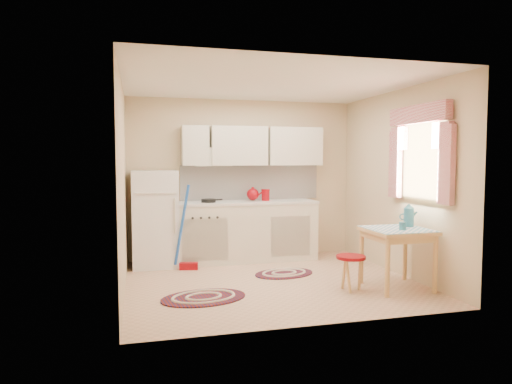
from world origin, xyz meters
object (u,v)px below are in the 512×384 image
base_cabinets (243,232)px  stool (351,273)px  table (397,259)px  fridge (155,219)px

base_cabinets → stool: bearing=-65.7°
table → stool: table is taller
fridge → table: bearing=-34.5°
base_cabinets → stool: 2.13m
fridge → base_cabinets: (1.33, 0.05, -0.26)m
fridge → table: 3.40m
fridge → stool: fridge is taller
fridge → table: size_ratio=1.94×
stool → base_cabinets: bearing=114.3°
base_cabinets → stool: (0.87, -1.93, -0.23)m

